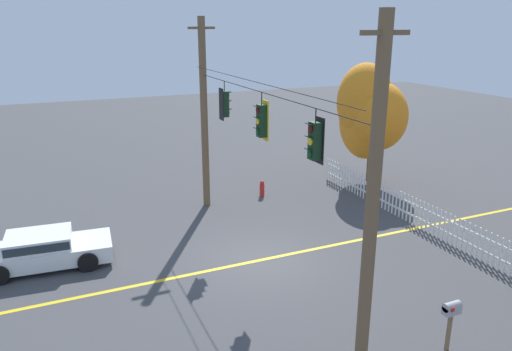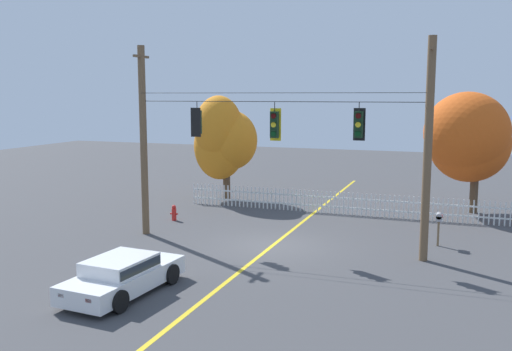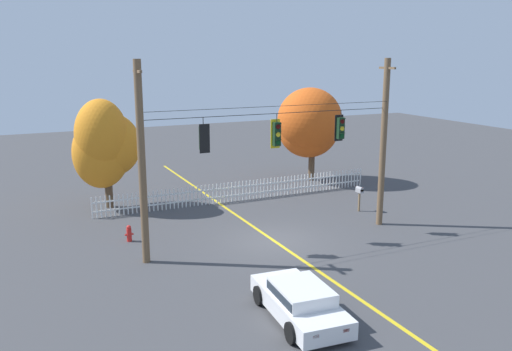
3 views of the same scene
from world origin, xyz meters
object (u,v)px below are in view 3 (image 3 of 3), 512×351
traffic_signal_northbound_secondary (204,138)px  autumn_maple_near_fence (105,144)px  traffic_signal_eastbound_side (340,128)px  fire_hydrant (129,233)px  autumn_maple_mid (309,123)px  parked_car (300,301)px  roadside_mailbox (360,191)px  traffic_signal_northbound_primary (277,134)px

traffic_signal_northbound_secondary → autumn_maple_near_fence: bearing=106.7°
traffic_signal_northbound_secondary → traffic_signal_eastbound_side: 6.49m
fire_hydrant → autumn_maple_mid: bearing=26.6°
autumn_maple_near_fence → autumn_maple_mid: (12.82, 0.81, 0.31)m
traffic_signal_northbound_secondary → autumn_maple_near_fence: autumn_maple_near_fence is taller
parked_car → roadside_mailbox: 12.39m
autumn_maple_near_fence → traffic_signal_northbound_primary: bearing=-55.3°
parked_car → fire_hydrant: size_ratio=5.80×
traffic_signal_northbound_secondary → fire_hydrant: bearing=133.9°
parked_car → fire_hydrant: parked_car is taller
traffic_signal_northbound_primary → roadside_mailbox: (6.06, 2.23, -3.70)m
traffic_signal_northbound_secondary → traffic_signal_eastbound_side: bearing=0.2°
traffic_signal_eastbound_side → roadside_mailbox: 5.22m
autumn_maple_mid → roadside_mailbox: (-0.98, -6.94, -2.71)m
parked_car → roadside_mailbox: (8.63, 8.88, 0.47)m
traffic_signal_northbound_primary → fire_hydrant: size_ratio=2.02×
autumn_maple_mid → roadside_mailbox: size_ratio=4.58×
parked_car → autumn_maple_mid: bearing=58.7°
traffic_signal_eastbound_side → roadside_mailbox: (2.85, 2.23, -3.77)m
autumn_maple_near_fence → roadside_mailbox: size_ratio=4.44×
autumn_maple_mid → traffic_signal_eastbound_side: bearing=-112.7°
traffic_signal_northbound_secondary → traffic_signal_eastbound_side: same height
traffic_signal_northbound_primary → autumn_maple_near_fence: size_ratio=0.26×
traffic_signal_northbound_secondary → roadside_mailbox: size_ratio=1.07×
parked_car → fire_hydrant: (-3.32, 9.35, -0.24)m
fire_hydrant → traffic_signal_eastbound_side: bearing=-16.5°
traffic_signal_northbound_secondary → traffic_signal_northbound_primary: (3.28, 0.02, -0.04)m
traffic_signal_northbound_secondary → autumn_maple_mid: bearing=41.7°
traffic_signal_northbound_secondary → parked_car: (0.71, -6.63, -4.22)m
autumn_maple_mid → fire_hydrant: (-12.93, -6.47, -3.43)m
parked_car → traffic_signal_northbound_secondary: bearing=96.1°
autumn_maple_mid → roadside_mailbox: bearing=-98.0°
autumn_maple_near_fence → roadside_mailbox: (11.85, -6.12, -2.40)m
autumn_maple_near_fence → autumn_maple_mid: size_ratio=0.97×
autumn_maple_near_fence → parked_car: (3.21, -15.00, -2.88)m
parked_car → fire_hydrant: 9.92m
autumn_maple_near_fence → autumn_maple_mid: bearing=3.6°
traffic_signal_northbound_secondary → fire_hydrant: size_ratio=1.91×
fire_hydrant → autumn_maple_near_fence: bearing=88.9°
autumn_maple_near_fence → parked_car: autumn_maple_near_fence is taller
traffic_signal_eastbound_side → fire_hydrant: 10.49m
traffic_signal_northbound_primary → traffic_signal_eastbound_side: (3.21, -0.00, 0.06)m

